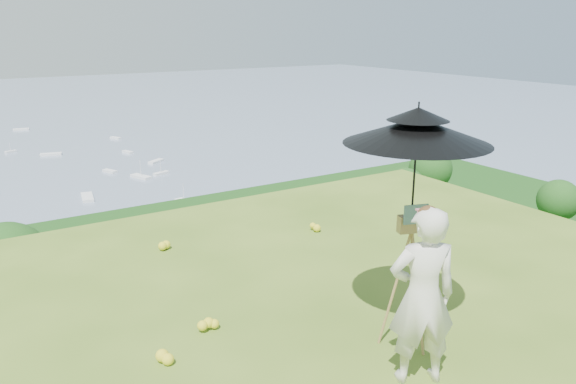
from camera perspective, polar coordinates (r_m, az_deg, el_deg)
slope_trees at (r=41.22m, az=-26.79°, el=-11.44°), size 110.00×50.00×6.00m
painter at (r=5.11m, az=13.48°, el=-10.28°), size 0.72×0.62×1.66m
field_easel at (r=5.68m, az=12.18°, el=-8.26°), size 0.71×0.71×1.49m
sun_umbrella at (r=5.35m, az=12.76°, el=2.50°), size 1.81×1.81×1.21m
painter_cap at (r=4.81m, az=14.10°, el=-1.92°), size 0.24×0.26×0.10m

